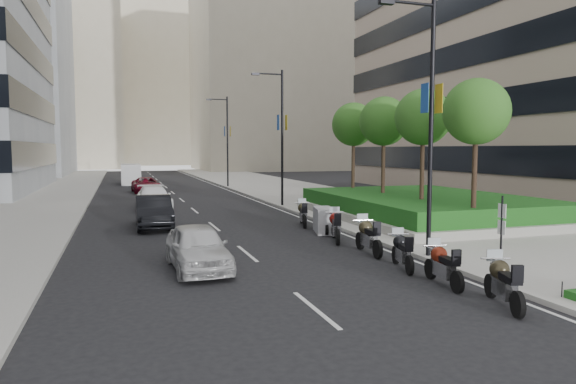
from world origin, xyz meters
name	(u,v)px	position (x,y,z in m)	size (l,w,h in m)	color
ground	(325,276)	(0.00, 0.00, 0.00)	(160.00, 160.00, 0.00)	black
sidewalk_right	(292,190)	(9.00, 30.00, 0.07)	(10.00, 100.00, 0.15)	#9E9B93
sidewalk_left	(39,197)	(-12.00, 30.00, 0.07)	(8.00, 100.00, 0.15)	#9E9B93
lane_edge	(235,193)	(3.70, 30.00, 0.01)	(0.12, 100.00, 0.01)	silver
lane_centre	(175,194)	(-1.50, 30.00, 0.01)	(0.12, 100.00, 0.01)	silver
building_cream_right	(273,74)	(22.00, 80.00, 18.00)	(28.00, 24.00, 36.00)	#B7AD93
building_cream_left	(54,84)	(-18.00, 100.00, 17.00)	(26.00, 24.00, 34.00)	#B7AD93
building_cream_centre	(151,88)	(2.00, 120.00, 19.00)	(30.00, 24.00, 38.00)	#B7AD93
planter	(424,213)	(10.00, 10.00, 0.35)	(10.00, 14.00, 0.40)	#98978D
hedge	(425,202)	(10.00, 10.00, 0.95)	(9.40, 13.40, 0.80)	#164313
tree_0	(476,112)	(8.50, 4.00, 5.42)	(2.80, 2.80, 6.30)	#332319
tree_1	(423,118)	(8.50, 8.00, 5.42)	(2.80, 2.80, 6.30)	#332319
tree_2	(384,122)	(8.50, 12.00, 5.42)	(2.80, 2.80, 6.30)	#332319
tree_3	(354,125)	(8.50, 16.00, 5.42)	(2.80, 2.80, 6.30)	#332319
lamp_post_0	(427,114)	(4.14, 1.00, 5.07)	(2.34, 0.45, 9.00)	black
lamp_post_1	(280,131)	(4.14, 18.00, 5.07)	(2.34, 0.45, 9.00)	black
lamp_post_2	(226,137)	(4.14, 36.00, 5.07)	(2.34, 0.45, 9.00)	black
parking_sign	(501,231)	(4.80, -2.00, 1.46)	(0.06, 0.32, 2.50)	black
motorcycle_0	(503,283)	(2.96, -4.23, 0.60)	(0.96, 2.17, 1.12)	black
motorcycle_1	(443,265)	(2.73, -2.09, 0.58)	(0.73, 2.18, 1.09)	black
motorcycle_2	(402,251)	(2.69, 0.05, 0.58)	(0.82, 2.13, 1.08)	black
motorcycle_3	(368,236)	(2.76, 2.58, 0.64)	(0.81, 2.42, 1.20)	black
motorcycle_4	(336,226)	(2.64, 5.30, 0.63)	(1.01, 2.30, 1.18)	black
motorcycle_5	(324,220)	(2.97, 7.44, 0.58)	(1.21, 2.05, 1.16)	black
motorcycle_6	(303,214)	(2.83, 9.86, 0.61)	(0.86, 2.24, 1.13)	black
car_a	(198,247)	(-3.60, 2.01, 0.73)	(1.73, 4.30, 1.46)	#B8B9BB
car_b	(154,211)	(-4.38, 11.66, 0.79)	(1.67, 4.79, 1.58)	black
car_c	(154,198)	(-3.89, 19.51, 0.74)	(2.07, 5.10, 1.48)	white
car_d	(146,185)	(-3.73, 32.59, 0.68)	(2.25, 4.88, 1.36)	maroon
delivery_van	(131,175)	(-4.77, 44.18, 1.03)	(2.04, 5.28, 2.21)	silver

